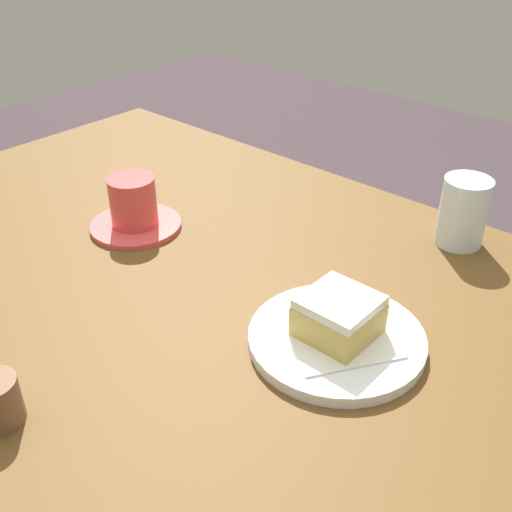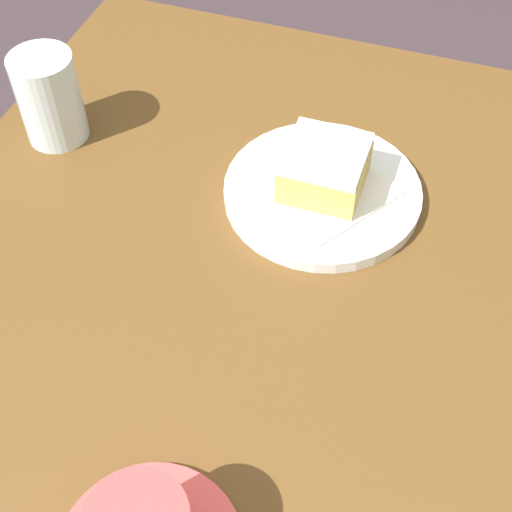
% 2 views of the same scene
% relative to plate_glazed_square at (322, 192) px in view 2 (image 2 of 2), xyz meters
% --- Properties ---
extents(table, '(1.14, 0.78, 0.75)m').
position_rel_plate_glazed_square_xyz_m(table, '(-0.28, 0.01, -0.08)').
color(table, brown).
rests_on(table, ground_plane).
extents(plate_glazed_square, '(0.21, 0.21, 0.01)m').
position_rel_plate_glazed_square_xyz_m(plate_glazed_square, '(0.00, 0.00, 0.00)').
color(plate_glazed_square, white).
rests_on(plate_glazed_square, table).
extents(napkin_glazed_square, '(0.17, 0.17, 0.00)m').
position_rel_plate_glazed_square_xyz_m(napkin_glazed_square, '(0.00, 0.00, 0.01)').
color(napkin_glazed_square, white).
rests_on(napkin_glazed_square, plate_glazed_square).
extents(donut_glazed_square, '(0.08, 0.08, 0.05)m').
position_rel_plate_glazed_square_xyz_m(donut_glazed_square, '(0.00, 0.00, 0.04)').
color(donut_glazed_square, tan).
rests_on(donut_glazed_square, napkin_glazed_square).
extents(water_glass, '(0.07, 0.07, 0.10)m').
position_rel_plate_glazed_square_xyz_m(water_glass, '(-0.00, 0.32, 0.04)').
color(water_glass, silver).
rests_on(water_glass, table).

